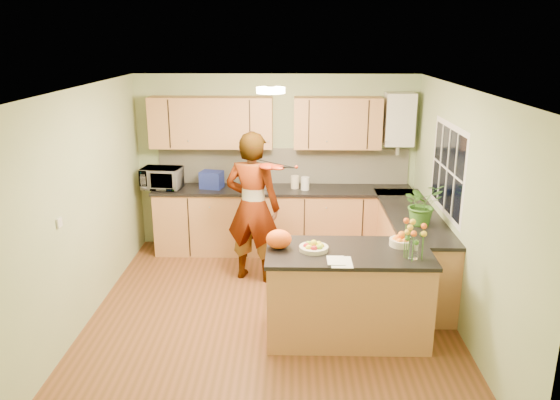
{
  "coord_description": "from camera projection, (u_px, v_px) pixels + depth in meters",
  "views": [
    {
      "loc": [
        0.23,
        -5.45,
        3.01
      ],
      "look_at": [
        0.09,
        0.5,
        1.21
      ],
      "focal_mm": 35.0,
      "sensor_mm": 36.0,
      "label": 1
    }
  ],
  "objects": [
    {
      "name": "floor",
      "position": [
        271.0,
        316.0,
        6.09
      ],
      "size": [
        4.5,
        4.5,
        0.0
      ],
      "primitive_type": "plane",
      "color": "brown",
      "rests_on": "ground"
    },
    {
      "name": "ceiling",
      "position": [
        270.0,
        89.0,
        5.37
      ],
      "size": [
        4.0,
        4.5,
        0.02
      ],
      "primitive_type": "cube",
      "color": "white",
      "rests_on": "wall_back"
    },
    {
      "name": "wall_back",
      "position": [
        276.0,
        162.0,
        7.88
      ],
      "size": [
        4.0,
        0.02,
        2.5
      ],
      "primitive_type": "cube",
      "color": "#92A979",
      "rests_on": "floor"
    },
    {
      "name": "wall_front",
      "position": [
        257.0,
        315.0,
        3.58
      ],
      "size": [
        4.0,
        0.02,
        2.5
      ],
      "primitive_type": "cube",
      "color": "#92A979",
      "rests_on": "floor"
    },
    {
      "name": "wall_left",
      "position": [
        82.0,
        208.0,
        5.77
      ],
      "size": [
        0.02,
        4.5,
        2.5
      ],
      "primitive_type": "cube",
      "color": "#92A979",
      "rests_on": "floor"
    },
    {
      "name": "wall_right",
      "position": [
        461.0,
        211.0,
        5.69
      ],
      "size": [
        0.02,
        4.5,
        2.5
      ],
      "primitive_type": "cube",
      "color": "#92A979",
      "rests_on": "floor"
    },
    {
      "name": "back_counter",
      "position": [
        283.0,
        220.0,
        7.82
      ],
      "size": [
        3.64,
        0.62,
        0.94
      ],
      "color": "#B67D48",
      "rests_on": "floor"
    },
    {
      "name": "right_counter",
      "position": [
        411.0,
        250.0,
        6.73
      ],
      "size": [
        0.62,
        2.24,
        0.94
      ],
      "color": "#B67D48",
      "rests_on": "floor"
    },
    {
      "name": "splashback",
      "position": [
        283.0,
        166.0,
        7.88
      ],
      "size": [
        3.6,
        0.02,
        0.52
      ],
      "primitive_type": "cube",
      "color": "beige",
      "rests_on": "back_counter"
    },
    {
      "name": "upper_cabinets",
      "position": [
        263.0,
        123.0,
        7.55
      ],
      "size": [
        3.2,
        0.34,
        0.7
      ],
      "color": "#B67D48",
      "rests_on": "wall_back"
    },
    {
      "name": "boiler",
      "position": [
        399.0,
        120.0,
        7.51
      ],
      "size": [
        0.4,
        0.3,
        0.86
      ],
      "color": "silver",
      "rests_on": "wall_back"
    },
    {
      "name": "window_right",
      "position": [
        448.0,
        170.0,
        6.18
      ],
      "size": [
        0.01,
        1.3,
        1.05
      ],
      "color": "silver",
      "rests_on": "wall_right"
    },
    {
      "name": "light_switch",
      "position": [
        59.0,
        223.0,
        5.19
      ],
      "size": [
        0.02,
        0.09,
        0.09
      ],
      "primitive_type": "cube",
      "color": "silver",
      "rests_on": "wall_left"
    },
    {
      "name": "ceiling_lamp",
      "position": [
        271.0,
        90.0,
        5.67
      ],
      "size": [
        0.3,
        0.3,
        0.07
      ],
      "color": "#FFEABF",
      "rests_on": "ceiling"
    },
    {
      "name": "peninsula_island",
      "position": [
        347.0,
        293.0,
        5.58
      ],
      "size": [
        1.65,
        0.85,
        0.95
      ],
      "color": "#B67D48",
      "rests_on": "floor"
    },
    {
      "name": "fruit_dish",
      "position": [
        314.0,
        246.0,
        5.44
      ],
      "size": [
        0.29,
        0.29,
        0.1
      ],
      "color": "beige",
      "rests_on": "peninsula_island"
    },
    {
      "name": "orange_bowl",
      "position": [
        402.0,
        240.0,
        5.56
      ],
      "size": [
        0.24,
        0.24,
        0.14
      ],
      "color": "beige",
      "rests_on": "peninsula_island"
    },
    {
      "name": "flower_vase",
      "position": [
        415.0,
        230.0,
        5.17
      ],
      "size": [
        0.23,
        0.23,
        0.43
      ],
      "rotation": [
        0.0,
        0.0,
        -0.14
      ],
      "color": "silver",
      "rests_on": "peninsula_island"
    },
    {
      "name": "orange_bag",
      "position": [
        279.0,
        239.0,
        5.48
      ],
      "size": [
        0.27,
        0.23,
        0.2
      ],
      "primitive_type": "ellipsoid",
      "rotation": [
        0.0,
        0.0,
        0.06
      ],
      "color": "#F75914",
      "rests_on": "peninsula_island"
    },
    {
      "name": "papers",
      "position": [
        341.0,
        262.0,
        5.16
      ],
      "size": [
        0.2,
        0.28,
        0.01
      ],
      "primitive_type": "cube",
      "color": "white",
      "rests_on": "peninsula_island"
    },
    {
      "name": "violinist",
      "position": [
        253.0,
        207.0,
        6.78
      ],
      "size": [
        0.8,
        0.63,
        1.91
      ],
      "primitive_type": "imported",
      "rotation": [
        0.0,
        0.0,
        2.87
      ],
      "color": "tan",
      "rests_on": "floor"
    },
    {
      "name": "violin",
      "position": [
        268.0,
        166.0,
        6.4
      ],
      "size": [
        0.59,
        0.52,
        0.15
      ],
      "primitive_type": null,
      "rotation": [
        0.17,
        0.0,
        -0.61
      ],
      "color": "#510E05",
      "rests_on": "violinist"
    },
    {
      "name": "microwave",
      "position": [
        162.0,
        178.0,
        7.64
      ],
      "size": [
        0.57,
        0.42,
        0.3
      ],
      "primitive_type": "imported",
      "rotation": [
        0.0,
        0.0,
        -0.11
      ],
      "color": "silver",
      "rests_on": "back_counter"
    },
    {
      "name": "blue_box",
      "position": [
        212.0,
        180.0,
        7.68
      ],
      "size": [
        0.34,
        0.28,
        0.24
      ],
      "primitive_type": "cube",
      "rotation": [
        0.0,
        0.0,
        -0.22
      ],
      "color": "navy",
      "rests_on": "back_counter"
    },
    {
      "name": "kettle",
      "position": [
        264.0,
        181.0,
        7.66
      ],
      "size": [
        0.15,
        0.15,
        0.28
      ],
      "rotation": [
        0.0,
        0.0,
        0.11
      ],
      "color": "silver",
      "rests_on": "back_counter"
    },
    {
      "name": "jar_cream",
      "position": [
        295.0,
        182.0,
        7.67
      ],
      "size": [
        0.15,
        0.15,
        0.18
      ],
      "primitive_type": "cylinder",
      "rotation": [
        0.0,
        0.0,
        -0.41
      ],
      "color": "beige",
      "rests_on": "back_counter"
    },
    {
      "name": "jar_white",
      "position": [
        305.0,
        183.0,
        7.59
      ],
      "size": [
        0.13,
        0.13,
        0.18
      ],
      "primitive_type": "cylinder",
      "rotation": [
        0.0,
        0.0,
        -0.08
      ],
      "color": "silver",
      "rests_on": "back_counter"
    },
    {
      "name": "potted_plant",
      "position": [
        422.0,
        204.0,
        6.15
      ],
      "size": [
        0.55,
        0.52,
        0.49
      ],
      "primitive_type": "imported",
      "rotation": [
        0.0,
        0.0,
        0.37
      ],
      "color": "#396D24",
      "rests_on": "right_counter"
    }
  ]
}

